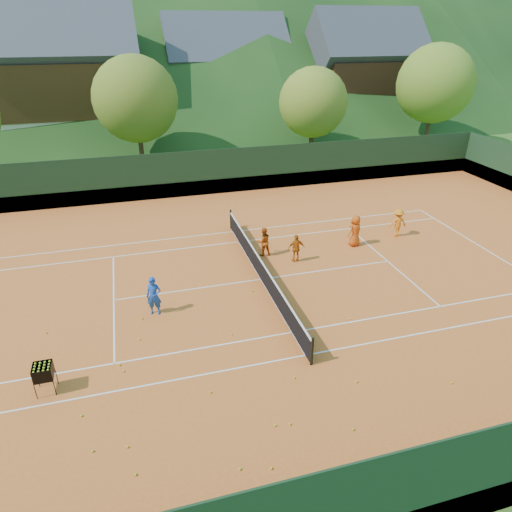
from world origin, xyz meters
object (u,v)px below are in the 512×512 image
object	(u,v)px
student_a	(264,242)
chalet_left	(62,81)
ball_hopper	(43,372)
chalet_right	(361,76)
student_c	(355,231)
chalet_mid	(225,79)
student_d	(398,223)
coach	(154,296)
student_b	(296,248)
tennis_net	(261,270)

from	to	relation	value
student_a	chalet_left	xyz separation A→B (m)	(-10.80, 27.70, 4.89)
ball_hopper	chalet_right	xyz separation A→B (m)	(28.41, 34.89, 4.49)
chalet_right	student_a	bearing A→B (deg)	-124.73
student_c	chalet_left	size ratio (longest dim) A/B	0.12
student_a	chalet_mid	world-z (taller)	chalet_mid
student_a	chalet_mid	bearing A→B (deg)	-100.80
student_d	chalet_mid	bearing A→B (deg)	-81.16
coach	student_d	world-z (taller)	coach
student_b	student_c	distance (m)	3.61
tennis_net	chalet_mid	xyz separation A→B (m)	(6.00, 34.00, 4.47)
coach	student_b	size ratio (longest dim) A/B	1.15
student_d	ball_hopper	bearing A→B (deg)	28.39
student_a	tennis_net	distance (m)	2.45
tennis_net	ball_hopper	size ratio (longest dim) A/B	12.07
student_a	student_d	size ratio (longest dim) A/B	0.96
tennis_net	chalet_right	bearing A→B (deg)	56.31
ball_hopper	chalet_mid	xyz separation A→B (m)	(14.41, 38.88, 4.22)
coach	student_c	xyz separation A→B (m)	(10.41, 3.53, 0.02)
student_c	chalet_mid	bearing A→B (deg)	-108.94
chalet_right	chalet_left	bearing A→B (deg)	-180.00
student_b	tennis_net	size ratio (longest dim) A/B	0.12
student_b	tennis_net	world-z (taller)	student_b
student_c	chalet_mid	distance (m)	32.19
chalet_left	chalet_right	size ratio (longest dim) A/B	1.16
chalet_mid	chalet_right	distance (m)	14.56
student_c	chalet_right	world-z (taller)	chalet_right
student_c	tennis_net	xyz separation A→B (m)	(-5.62, -2.09, -0.32)
coach	student_c	world-z (taller)	student_c
chalet_mid	student_d	bearing A→B (deg)	-85.69
coach	ball_hopper	bearing A→B (deg)	-122.18
student_d	tennis_net	size ratio (longest dim) A/B	0.13
student_a	student_b	distance (m)	1.69
tennis_net	ball_hopper	xyz separation A→B (m)	(-8.41, -4.89, 0.25)
coach	chalet_mid	distance (m)	37.28
coach	chalet_right	size ratio (longest dim) A/B	0.13
student_c	tennis_net	size ratio (longest dim) A/B	0.14
student_d	chalet_mid	xyz separation A→B (m)	(-2.37, 31.46, 4.20)
chalet_left	chalet_mid	distance (m)	16.51
student_b	student_d	distance (m)	6.39
coach	chalet_left	world-z (taller)	chalet_left
chalet_left	chalet_right	xyz separation A→B (m)	(30.00, 0.00, -0.39)
ball_hopper	chalet_left	distance (m)	35.26
student_a	chalet_left	bearing A→B (deg)	-70.19
ball_hopper	chalet_right	size ratio (longest dim) A/B	0.08
coach	ball_hopper	world-z (taller)	coach
student_b	ball_hopper	size ratio (longest dim) A/B	1.40
student_b	chalet_right	bearing A→B (deg)	-117.96
student_b	student_d	size ratio (longest dim) A/B	0.91
chalet_mid	tennis_net	bearing A→B (deg)	-100.01
tennis_net	chalet_right	distance (m)	36.37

